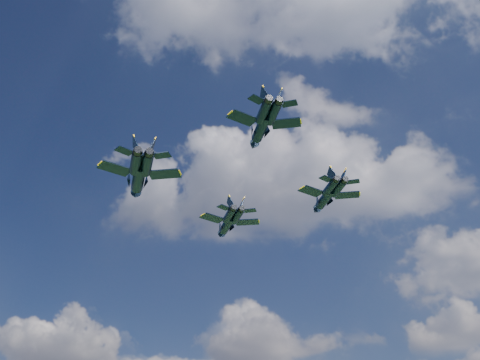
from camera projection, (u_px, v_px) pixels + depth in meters
name	position (u px, v px, depth m)	size (l,w,h in m)	color
jet_lead	(227.00, 225.00, 111.06)	(10.61, 14.25, 3.46)	black
jet_left	(138.00, 179.00, 94.00)	(12.14, 16.49, 3.97)	black
jet_right	(325.00, 199.00, 102.25)	(10.24, 13.94, 3.35)	black
jet_slot	(261.00, 129.00, 85.62)	(10.13, 13.83, 3.32)	black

